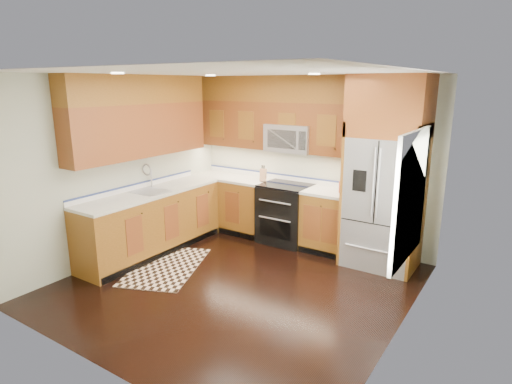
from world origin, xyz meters
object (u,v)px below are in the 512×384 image
Objects in this scene: refrigerator at (385,174)px; utensil_crock at (343,185)px; range at (285,214)px; knife_block at (263,175)px; rug at (166,266)px.

refrigerator is 7.58× the size of utensil_crock.
utensil_crock is at bearing 173.46° from refrigerator.
range is 1.10m from utensil_crock.
refrigerator is 9.97× the size of knife_block.
range is 1.76m from refrigerator.
refrigerator reaches higher than knife_block.
utensil_crock is at bearing 22.13° from rug.
rug is 2.77m from utensil_crock.
rug is 2.13m from knife_block.
refrigerator is 1.83× the size of rug.
knife_block reaches higher than range.
refrigerator is at bearing -1.96° from knife_block.
knife_block is (-1.99, 0.07, -0.26)m from refrigerator.
refrigerator is at bearing -1.40° from range.
utensil_crock reaches higher than knife_block.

